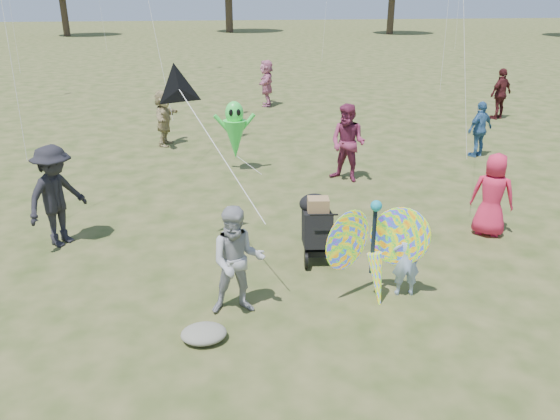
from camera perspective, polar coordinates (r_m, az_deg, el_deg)
The scene contains 15 objects.
ground at distance 7.51m, azimuth 3.20°, elevation -12.03°, with size 160.00×160.00×0.00m, color #51592B.
child_girl at distance 8.15m, azimuth 13.06°, elevation -5.18°, with size 0.40×0.27×1.11m, color #93AAD0.
adult_man at distance 7.46m, azimuth -4.47°, elevation -5.34°, with size 0.76×0.59×1.57m, color #9A9BA0.
grey_bag at distance 7.26m, azimuth -7.97°, elevation -12.68°, with size 0.59×0.49×0.19m, color slate.
crowd_a at distance 10.56m, azimuth 21.32°, elevation 1.49°, with size 0.75×0.49×1.54m, color #D12145.
crowd_b at distance 10.16m, azimuth -22.35°, elevation 1.35°, with size 1.17×0.67×1.80m, color black.
crowd_c at distance 15.66m, azimuth 20.16°, elevation 7.92°, with size 0.87×0.36×1.49m, color #376698.
crowd_d at distance 16.18m, azimuth -12.05°, elevation 9.38°, with size 1.47×0.47×1.59m, color tan.
crowd_e at distance 12.82m, azimuth 7.10°, elevation 6.95°, with size 0.88×0.69×1.81m, color #7C294A.
crowd_h at distance 20.72m, azimuth 22.06°, elevation 11.19°, with size 1.02×0.42×1.73m, color #46171A.
crowd_j at distance 21.60m, azimuth -1.42°, elevation 13.13°, with size 1.61×0.51×1.74m, color #C57091.
jogging_stroller at distance 9.06m, azimuth 3.83°, elevation -1.38°, with size 0.56×1.08×1.09m.
butterfly_kite at distance 7.86m, azimuth 9.90°, elevation -4.29°, with size 1.74×0.75×1.72m.
delta_kite_rig at distance 9.01m, azimuth -10.46°, elevation 12.24°, with size 1.57×2.50×1.89m.
alien_kite at distance 13.47m, azimuth -4.73°, elevation 8.06°, with size 1.12×0.69×1.74m.
Camera 1 is at (-1.28, -6.09, 4.20)m, focal length 35.00 mm.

